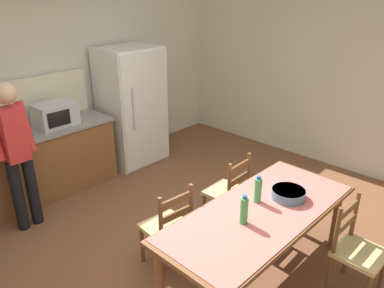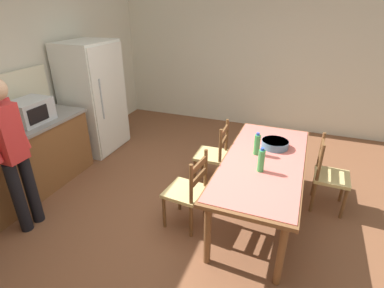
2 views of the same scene
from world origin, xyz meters
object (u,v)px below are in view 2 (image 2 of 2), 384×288
object	(u,v)px
dining_table	(263,166)
person_at_counter	(11,150)
serving_bowl	(275,144)
chair_side_far_right	(213,155)
bottle_off_centre	(257,144)
bottle_near_centre	(261,160)
chair_side_near_right	(329,175)
microwave	(30,111)
chair_side_far_left	(188,191)
refrigerator	(94,98)

from	to	relation	value
dining_table	person_at_counter	size ratio (longest dim) A/B	1.21
serving_bowl	chair_side_far_right	world-z (taller)	chair_side_far_right
bottle_off_centre	serving_bowl	xyz separation A→B (m)	(0.26, -0.18, -0.07)
bottle_near_centre	chair_side_near_right	bearing A→B (deg)	-46.22
bottle_near_centre	bottle_off_centre	world-z (taller)	same
serving_bowl	person_at_counter	size ratio (longest dim) A/B	0.19
microwave	chair_side_far_left	distance (m)	2.30
chair_side_near_right	microwave	bearing A→B (deg)	104.64
refrigerator	microwave	bearing A→B (deg)	179.13
refrigerator	chair_side_far_left	bearing A→B (deg)	-121.28
bottle_near_centre	serving_bowl	distance (m)	0.63
refrigerator	person_at_counter	xyz separation A→B (m)	(-1.99, -0.50, 0.07)
chair_side_far_left	microwave	bearing A→B (deg)	-86.45
chair_side_far_right	chair_side_near_right	bearing A→B (deg)	87.30
bottle_near_centre	chair_side_far_left	bearing A→B (deg)	105.11
serving_bowl	chair_side_far_left	world-z (taller)	chair_side_far_left
chair_side_near_right	chair_side_far_right	distance (m)	1.47
serving_bowl	chair_side_near_right	xyz separation A→B (m)	(0.09, -0.67, -0.36)
dining_table	chair_side_far_right	distance (m)	0.90
dining_table	chair_side_far_right	bearing A→B (deg)	56.61
dining_table	bottle_off_centre	world-z (taller)	bottle_off_centre
microwave	bottle_near_centre	distance (m)	2.95
dining_table	chair_side_far_right	world-z (taller)	chair_side_far_right
serving_bowl	person_at_counter	world-z (taller)	person_at_counter
chair_side_near_right	refrigerator	bearing A→B (deg)	85.61
bottle_off_centre	chair_side_far_left	world-z (taller)	bottle_off_centre
serving_bowl	person_at_counter	xyz separation A→B (m)	(-1.48, 2.50, 0.17)
bottle_near_centre	serving_bowl	xyz separation A→B (m)	(0.62, -0.08, -0.07)
person_at_counter	bottle_near_centre	bearing A→B (deg)	-160.50
refrigerator	bottle_off_centre	xyz separation A→B (m)	(-0.77, -2.82, -0.02)
dining_table	chair_side_near_right	bearing A→B (deg)	-58.44
refrigerator	chair_side_near_right	distance (m)	3.72
chair_side_near_right	chair_side_far_right	world-z (taller)	same
person_at_counter	chair_side_near_right	bearing A→B (deg)	-153.62
bottle_near_centre	refrigerator	bearing A→B (deg)	68.86
refrigerator	serving_bowl	size ratio (longest dim) A/B	5.62
dining_table	bottle_off_centre	xyz separation A→B (m)	(0.11, 0.11, 0.20)
refrigerator	chair_side_far_left	world-z (taller)	refrigerator
serving_bowl	microwave	bearing A→B (deg)	103.52
bottle_near_centre	chair_side_near_right	distance (m)	1.12
chair_side_far_right	person_at_counter	distance (m)	2.39
microwave	refrigerator	bearing A→B (deg)	-0.87
refrigerator	bottle_off_centre	distance (m)	2.92
refrigerator	chair_side_far_right	distance (m)	2.28
bottle_near_centre	chair_side_far_right	size ratio (longest dim) A/B	0.30
person_at_counter	dining_table	bearing A→B (deg)	-155.30
refrigerator	bottle_near_centre	xyz separation A→B (m)	(-1.13, -2.92, -0.02)
chair_side_near_right	bottle_near_centre	bearing A→B (deg)	135.88
microwave	dining_table	bearing A→B (deg)	-82.94
dining_table	chair_side_near_right	size ratio (longest dim) A/B	2.29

